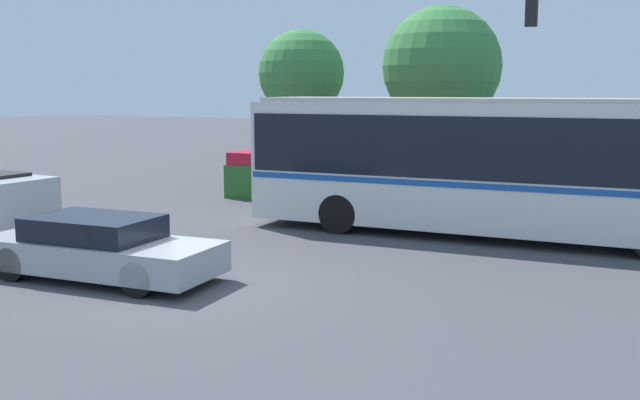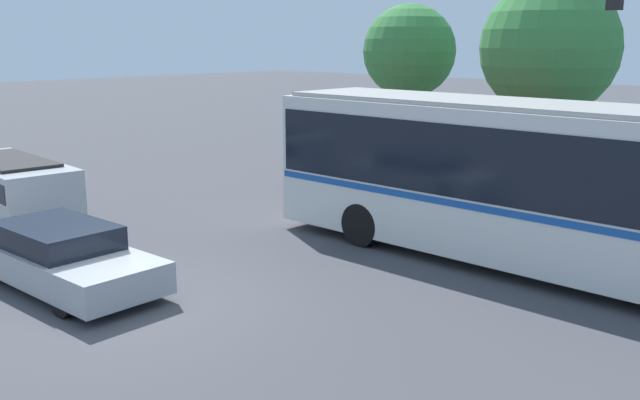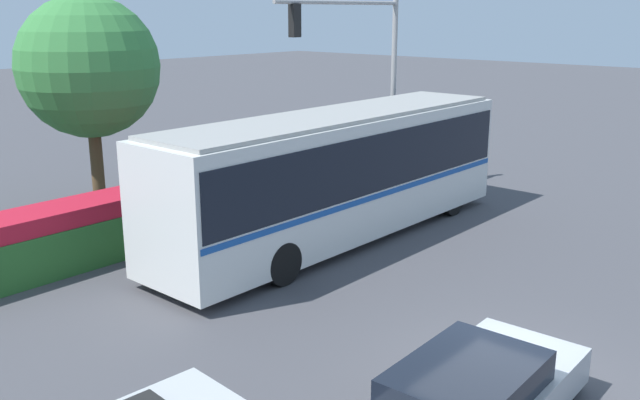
{
  "view_description": "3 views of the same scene",
  "coord_description": "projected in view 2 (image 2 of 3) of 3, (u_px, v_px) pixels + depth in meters",
  "views": [
    {
      "loc": [
        7.83,
        -11.12,
        3.63
      ],
      "look_at": [
        0.62,
        4.63,
        1.02
      ],
      "focal_mm": 41.49,
      "sensor_mm": 36.0,
      "label": 1
    },
    {
      "loc": [
        10.81,
        -6.35,
        4.65
      ],
      "look_at": [
        1.68,
        3.29,
        1.66
      ],
      "focal_mm": 40.18,
      "sensor_mm": 36.0,
      "label": 2
    },
    {
      "loc": [
        -9.8,
        -4.39,
        5.96
      ],
      "look_at": [
        1.52,
        5.53,
        1.84
      ],
      "focal_mm": 38.87,
      "sensor_mm": 36.0,
      "label": 3
    }
  ],
  "objects": [
    {
      "name": "ground_plane",
      "position": [
        125.0,
        306.0,
        12.77
      ],
      "size": [
        140.0,
        140.0,
        0.0
      ],
      "primitive_type": "plane",
      "color": "#444449"
    },
    {
      "name": "city_bus",
      "position": [
        525.0,
        175.0,
        14.63
      ],
      "size": [
        11.7,
        2.62,
        3.41
      ],
      "rotation": [
        0.0,
        0.0,
        0.0
      ],
      "color": "silver",
      "rests_on": "ground"
    },
    {
      "name": "sedan_foreground",
      "position": [
        61.0,
        256.0,
        13.72
      ],
      "size": [
        4.81,
        1.97,
        1.21
      ],
      "rotation": [
        0.0,
        0.0,
        0.03
      ],
      "color": "#9EA3A8",
      "rests_on": "ground"
    },
    {
      "name": "suv_left_lane",
      "position": [
        10.0,
        185.0,
        18.46
      ],
      "size": [
        5.07,
        2.24,
        1.67
      ],
      "rotation": [
        0.0,
        0.0,
        -0.08
      ],
      "color": "#B2B5B7",
      "rests_on": "ground"
    },
    {
      "name": "flowering_hedge",
      "position": [
        421.0,
        176.0,
        20.79
      ],
      "size": [
        8.41,
        1.36,
        1.53
      ],
      "color": "#286028",
      "rests_on": "ground"
    },
    {
      "name": "street_tree_left",
      "position": [
        409.0,
        51.0,
        25.58
      ],
      "size": [
        3.32,
        3.32,
        5.9
      ],
      "color": "brown",
      "rests_on": "ground"
    },
    {
      "name": "street_tree_centre",
      "position": [
        550.0,
        48.0,
        20.99
      ],
      "size": [
        4.06,
        4.06,
        6.44
      ],
      "color": "brown",
      "rests_on": "ground"
    }
  ]
}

